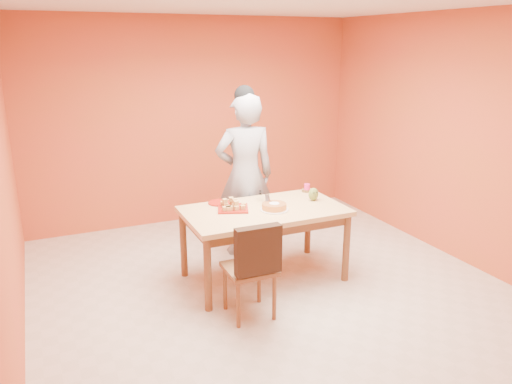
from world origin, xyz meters
name	(u,v)px	position (x,y,z in m)	size (l,w,h in m)	color
floor	(278,295)	(0.00, 0.00, 0.00)	(5.00, 5.00, 0.00)	beige
wall_back	(196,121)	(0.00, 2.50, 1.35)	(4.50, 4.50, 0.00)	#C8472E
wall_left	(0,189)	(-2.25, 0.00, 1.35)	(5.00, 5.00, 0.00)	#C8472E
wall_right	(467,141)	(2.25, 0.00, 1.35)	(5.00, 5.00, 0.00)	#C8472E
dining_table	(264,218)	(0.04, 0.40, 0.67)	(1.60, 0.90, 0.76)	#E8B279
dining_chair	(250,267)	(-0.39, -0.23, 0.47)	(0.43, 0.50, 0.91)	brown
pastry_pile	(233,203)	(-0.26, 0.51, 0.82)	(0.27, 0.27, 0.09)	tan
person	(245,176)	(0.13, 1.11, 0.92)	(0.67, 0.44, 1.84)	gray
pastry_platter	(233,208)	(-0.26, 0.51, 0.77)	(0.30, 0.30, 0.02)	maroon
red_dinner_plate	(219,203)	(-0.31, 0.75, 0.77)	(0.23, 0.23, 0.01)	maroon
white_cake_plate	(274,210)	(0.11, 0.32, 0.77)	(0.28, 0.28, 0.01)	white
sponge_cake	(274,206)	(0.11, 0.32, 0.80)	(0.24, 0.24, 0.06)	orange
cake_server	(267,198)	(0.12, 0.50, 0.83)	(0.05, 0.24, 0.01)	silver
egg_ornament	(313,194)	(0.62, 0.44, 0.83)	(0.11, 0.09, 0.14)	olive
magenta_glass	(307,188)	(0.72, 0.73, 0.81)	(0.07, 0.07, 0.09)	#DC216E
checker_tin	(306,190)	(0.72, 0.75, 0.77)	(0.10, 0.10, 0.03)	#3A230F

